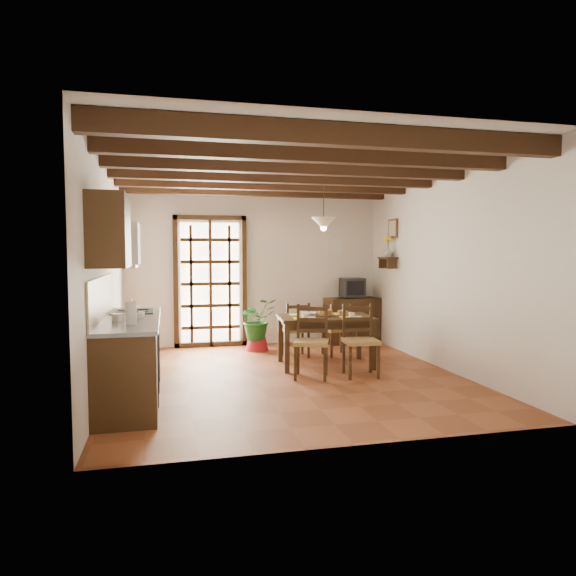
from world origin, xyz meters
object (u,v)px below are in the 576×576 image
object	(u,v)px
kitchen_counter	(130,357)
chair_far_right	(337,339)
chair_near_right	(360,354)
chair_near_left	(311,355)
potted_plant	(257,317)
pendant_lamp	(324,222)
chair_far_left	(295,340)
dining_table	(325,322)
crt_tv	(352,287)
sideboard	(352,320)

from	to	relation	value
kitchen_counter	chair_far_right	bearing A→B (deg)	30.24
chair_near_right	chair_near_left	bearing A→B (deg)	-179.76
potted_plant	pendant_lamp	xyz separation A→B (m)	(0.76, -1.27, 1.51)
chair_near_left	chair_far_left	bearing A→B (deg)	104.86
chair_near_right	potted_plant	xyz separation A→B (m)	(-1.03, 2.08, 0.27)
potted_plant	chair_far_left	bearing A→B (deg)	-52.95
dining_table	crt_tv	bearing A→B (deg)	63.75
sideboard	crt_tv	size ratio (longest dim) A/B	2.40
dining_table	chair_near_right	bearing A→B (deg)	-63.90
chair_near_left	potted_plant	size ratio (longest dim) A/B	0.53
dining_table	chair_far_left	xyz separation A→B (m)	(-0.26, 0.71, -0.36)
chair_near_right	crt_tv	size ratio (longest dim) A/B	2.36
kitchen_counter	dining_table	size ratio (longest dim) A/B	1.59
kitchen_counter	sideboard	bearing A→B (deg)	37.45
pendant_lamp	crt_tv	bearing A→B (deg)	56.63
chair_far_left	potted_plant	distance (m)	0.88
kitchen_counter	crt_tv	bearing A→B (deg)	37.39
chair_far_right	sideboard	distance (m)	1.24
kitchen_counter	chair_far_right	size ratio (longest dim) A/B	2.66
dining_table	chair_far_right	bearing A→B (deg)	63.75
kitchen_counter	chair_near_right	world-z (taller)	kitchen_counter
kitchen_counter	potted_plant	xyz separation A→B (m)	(1.88, 2.49, 0.10)
chair_far_left	chair_far_right	size ratio (longest dim) A/B	1.02
kitchen_counter	chair_far_right	xyz separation A→B (m)	(3.04, 1.77, -0.21)
dining_table	kitchen_counter	bearing A→B (deg)	-151.38
kitchen_counter	crt_tv	world-z (taller)	kitchen_counter
chair_near_right	sideboard	world-z (taller)	chair_near_right
sideboard	pendant_lamp	world-z (taller)	pendant_lamp
chair_far_left	chair_far_right	bearing A→B (deg)	172.02
chair_near_left	dining_table	bearing A→B (deg)	78.95
potted_plant	crt_tv	bearing A→B (deg)	10.20
potted_plant	chair_near_right	bearing A→B (deg)	-63.72
chair_near_left	chair_far_left	world-z (taller)	chair_near_left
crt_tv	pendant_lamp	bearing A→B (deg)	-122.33
kitchen_counter	sideboard	size ratio (longest dim) A/B	2.33
crt_tv	potted_plant	bearing A→B (deg)	-168.76
crt_tv	potted_plant	world-z (taller)	potted_plant
crt_tv	potted_plant	xyz separation A→B (m)	(-1.81, -0.33, -0.44)
chair_far_right	pendant_lamp	world-z (taller)	pendant_lamp
sideboard	potted_plant	distance (m)	1.85
chair_far_right	potted_plant	xyz separation A→B (m)	(-1.16, 0.72, 0.30)
chair_far_left	crt_tv	world-z (taller)	crt_tv
kitchen_counter	sideboard	xyz separation A→B (m)	(3.69, 2.83, -0.06)
chair_far_left	chair_far_right	world-z (taller)	chair_far_left
kitchen_counter	chair_far_right	world-z (taller)	kitchen_counter
crt_tv	potted_plant	size ratio (longest dim) A/B	0.22
sideboard	potted_plant	size ratio (longest dim) A/B	0.53
crt_tv	pendant_lamp	distance (m)	2.19
sideboard	potted_plant	world-z (taller)	potted_plant
chair_near_right	potted_plant	bearing A→B (deg)	122.02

